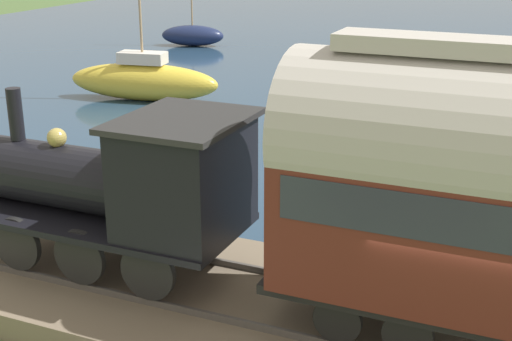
{
  "coord_description": "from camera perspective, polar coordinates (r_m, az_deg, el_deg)",
  "views": [
    {
      "loc": [
        -9.99,
        -0.92,
        6.62
      ],
      "look_at": [
        2.44,
        4.46,
        1.96
      ],
      "focal_mm": 50.0,
      "sensor_mm": 36.0,
      "label": 1
    }
  ],
  "objects": [
    {
      "name": "steam_locomotive",
      "position": [
        12.92,
        -10.15,
        -0.95
      ],
      "size": [
        2.44,
        5.66,
        3.17
      ],
      "color": "black",
      "rests_on": "rail_embankment"
    },
    {
      "name": "sailboat_navy",
      "position": [
        42.03,
        -5.1,
        10.75
      ],
      "size": [
        2.26,
        3.87,
        6.97
      ],
      "rotation": [
        0.0,
        0.0,
        0.26
      ],
      "color": "#192347",
      "rests_on": "harbor_water"
    },
    {
      "name": "sailboat_yellow",
      "position": [
        28.82,
        -8.98,
        7.16
      ],
      "size": [
        2.48,
        6.32,
        9.0
      ],
      "rotation": [
        0.0,
        0.0,
        0.17
      ],
      "color": "gold",
      "rests_on": "harbor_water"
    }
  ]
}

